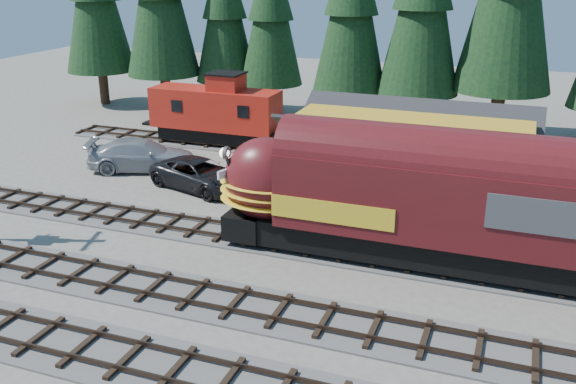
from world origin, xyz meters
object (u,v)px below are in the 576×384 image
(locomotive, at_px, (399,203))
(pickup_truck_a, at_px, (200,174))
(caboose, at_px, (216,112))
(depot, at_px, (409,154))
(pickup_truck_b, at_px, (142,155))

(locomotive, distance_m, pickup_truck_a, 13.61)
(caboose, bearing_deg, pickup_truck_a, -69.41)
(locomotive, height_order, caboose, caboose)
(depot, bearing_deg, pickup_truck_a, -174.38)
(depot, relative_size, caboose, 1.40)
(pickup_truck_b, bearing_deg, depot, -113.27)
(caboose, bearing_deg, pickup_truck_b, -104.61)
(depot, height_order, pickup_truck_b, depot)
(caboose, xyz_separation_m, pickup_truck_a, (3.25, -8.64, -1.53))
(locomotive, xyz_separation_m, pickup_truck_b, (-17.40, 7.19, -1.74))
(locomotive, xyz_separation_m, pickup_truck_a, (-12.38, 5.36, -1.84))
(locomotive, bearing_deg, pickup_truck_a, 156.60)
(depot, xyz_separation_m, pickup_truck_b, (-16.65, 0.69, -2.00))
(locomotive, distance_m, pickup_truck_b, 18.91)
(locomotive, bearing_deg, pickup_truck_b, 157.56)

